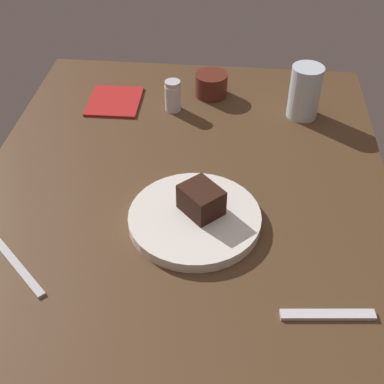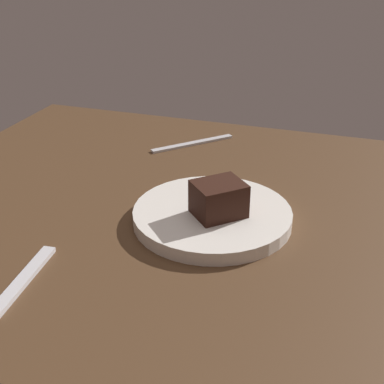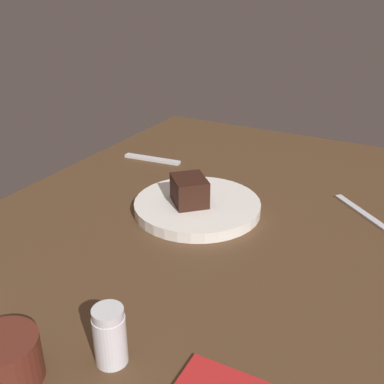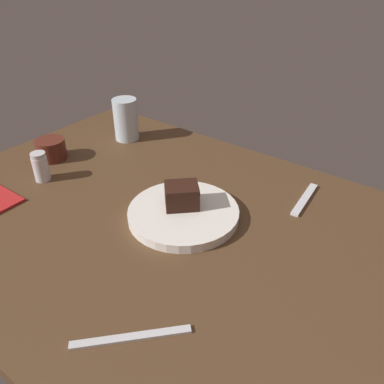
{
  "view_description": "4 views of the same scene",
  "coord_description": "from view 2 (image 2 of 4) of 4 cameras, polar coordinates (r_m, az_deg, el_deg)",
  "views": [
    {
      "loc": [
        -73.6,
        -9.85,
        71.85
      ],
      "look_at": [
        -0.84,
        -2.67,
        8.68
      ],
      "focal_mm": 48.96,
      "sensor_mm": 36.0,
      "label": 1
    },
    {
      "loc": [
        16.91,
        -73.33,
        44.95
      ],
      "look_at": [
        -6.37,
        -3.61,
        7.8
      ],
      "focal_mm": 49.72,
      "sensor_mm": 36.0,
      "label": 2
    },
    {
      "loc": [
        67.99,
        33.74,
        45.07
      ],
      "look_at": [
        -5.97,
        -6.14,
        5.34
      ],
      "focal_mm": 42.67,
      "sensor_mm": 36.0,
      "label": 3
    },
    {
      "loc": [
        -47.66,
        52.27,
        55.57
      ],
      "look_at": [
        -3.02,
        -6.66,
        8.05
      ],
      "focal_mm": 36.7,
      "sensor_mm": 36.0,
      "label": 4
    }
  ],
  "objects": [
    {
      "name": "dessert_plate",
      "position": [
        0.83,
        2.19,
        -2.55
      ],
      "size": [
        24.88,
        24.88,
        2.11
      ],
      "primitive_type": "cylinder",
      "color": "white",
      "rests_on": "dining_table"
    },
    {
      "name": "chocolate_cake_slice",
      "position": [
        0.8,
        2.88,
        -0.75
      ],
      "size": [
        9.55,
        9.51,
        5.3
      ],
      "primitive_type": "cube",
      "rotation": [
        0.0,
        0.0,
        0.76
      ],
      "color": "black",
      "rests_on": "dessert_plate"
    },
    {
      "name": "dessert_spoon",
      "position": [
        0.74,
        -17.59,
        -8.89
      ],
      "size": [
        3.27,
        15.1,
        0.7
      ],
      "primitive_type": "cube",
      "rotation": [
        0.0,
        0.0,
        4.81
      ],
      "color": "silver",
      "rests_on": "dining_table"
    },
    {
      "name": "butter_knife",
      "position": [
        1.13,
        0.08,
        5.23
      ],
      "size": [
        14.03,
        14.81,
        0.5
      ],
      "primitive_type": "cube",
      "rotation": [
        0.0,
        0.0,
        3.96
      ],
      "color": "silver",
      "rests_on": "dining_table"
    },
    {
      "name": "dining_table",
      "position": [
        0.87,
        4.75,
        -3.29
      ],
      "size": [
        120.0,
        84.0,
        3.0
      ],
      "primitive_type": "cube",
      "color": "#4C331E",
      "rests_on": "ground"
    }
  ]
}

